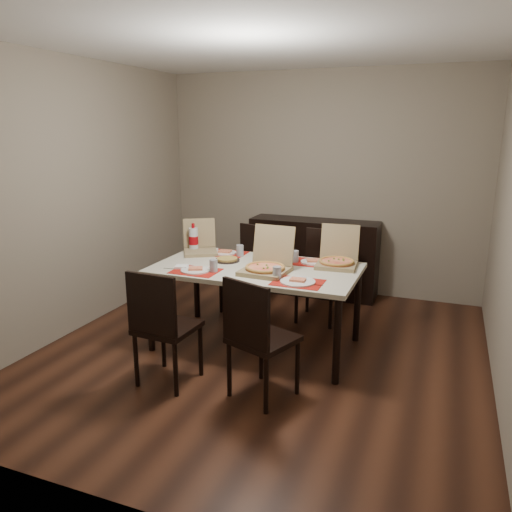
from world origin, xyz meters
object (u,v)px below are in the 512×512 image
(pizza_box_center, at_px, (267,266))
(dip_bowl, at_px, (269,262))
(chair_far_left, at_px, (249,265))
(sideboard, at_px, (313,257))
(dining_table, at_px, (256,274))
(chair_near_right, at_px, (257,334))
(chair_near_left, at_px, (162,323))
(chair_far_right, at_px, (321,271))
(soda_bottle, at_px, (194,240))

(pizza_box_center, xyz_separation_m, dip_bowl, (-0.07, 0.26, -0.04))
(chair_far_left, bearing_deg, sideboard, 57.51)
(dining_table, bearing_deg, chair_far_left, 116.15)
(sideboard, height_order, chair_near_right, chair_near_right)
(sideboard, xyz_separation_m, chair_near_left, (-0.50, -2.58, 0.06))
(sideboard, xyz_separation_m, dining_table, (-0.10, -1.64, 0.23))
(chair_far_right, distance_m, soda_bottle, 1.35)
(sideboard, height_order, chair_near_left, chair_near_left)
(chair_near_right, distance_m, dip_bowl, 1.08)
(chair_near_right, height_order, chair_far_left, same)
(chair_near_left, relative_size, chair_far_left, 1.00)
(chair_far_left, xyz_separation_m, pizza_box_center, (0.56, -0.96, 0.30))
(dining_table, relative_size, dip_bowl, 15.11)
(dining_table, relative_size, pizza_box_center, 4.11)
(chair_far_right, bearing_deg, dining_table, -113.22)
(dining_table, bearing_deg, sideboard, 86.53)
(soda_bottle, bearing_deg, sideboard, 56.29)
(chair_far_left, xyz_separation_m, dip_bowl, (0.48, -0.70, 0.25))
(pizza_box_center, bearing_deg, chair_far_left, 120.05)
(dining_table, bearing_deg, dip_bowl, 62.63)
(pizza_box_center, bearing_deg, chair_near_right, -74.97)
(sideboard, distance_m, chair_near_left, 2.63)
(chair_near_right, xyz_separation_m, chair_far_right, (0.03, 1.77, 0.00))
(chair_near_right, relative_size, pizza_box_center, 2.12)
(sideboard, height_order, soda_bottle, soda_bottle)
(dining_table, height_order, soda_bottle, soda_bottle)
(chair_near_right, distance_m, soda_bottle, 1.68)
(chair_far_left, bearing_deg, chair_near_right, -66.12)
(sideboard, relative_size, chair_far_right, 1.61)
(chair_far_left, relative_size, chair_far_right, 1.00)
(dining_table, height_order, pizza_box_center, pizza_box_center)
(sideboard, height_order, chair_far_right, chair_far_right)
(pizza_box_center, bearing_deg, dining_table, 139.35)
(pizza_box_center, bearing_deg, dip_bowl, 105.94)
(chair_near_right, relative_size, dip_bowl, 7.81)
(chair_near_left, bearing_deg, soda_bottle, 107.17)
(chair_near_right, bearing_deg, chair_far_left, 113.88)
(dining_table, bearing_deg, chair_near_right, -68.36)
(dining_table, relative_size, chair_far_left, 1.94)
(sideboard, xyz_separation_m, chair_near_right, (0.25, -2.51, 0.06))
(dining_table, height_order, chair_far_right, chair_far_right)
(chair_near_right, distance_m, chair_far_left, 1.87)
(soda_bottle, bearing_deg, chair_far_left, 54.51)
(sideboard, relative_size, chair_near_right, 1.61)
(dining_table, height_order, chair_near_right, chair_near_right)
(dining_table, bearing_deg, soda_bottle, 158.55)
(chair_near_left, xyz_separation_m, soda_bottle, (-0.39, 1.25, 0.36))
(chair_far_left, height_order, soda_bottle, soda_bottle)
(dip_bowl, xyz_separation_m, soda_bottle, (-0.86, 0.17, 0.11))
(sideboard, relative_size, chair_near_left, 1.61)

